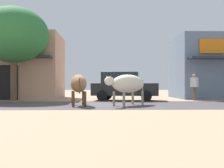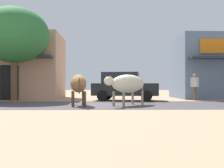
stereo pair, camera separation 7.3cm
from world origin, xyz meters
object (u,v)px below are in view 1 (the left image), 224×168
Objects in this scene: cow_near_brown at (78,84)px; parked_hatchback_car at (124,86)px; cow_far_dark at (128,84)px; pedestrian_by_shop at (194,85)px; roadside_tree at (14,35)px.

parked_hatchback_car is at bearing 62.25° from cow_near_brown.
pedestrian_by_shop reaches higher than cow_far_dark.
roadside_tree reaches higher than parked_hatchback_car.
roadside_tree is at bearing -179.10° from pedestrian_by_shop.
roadside_tree is 3.44× the size of pedestrian_by_shop.
pedestrian_by_shop is at bearing 44.75° from cow_far_dark.
parked_hatchback_car is at bearing -179.55° from pedestrian_by_shop.
cow_far_dark is at bearing -33.28° from roadside_tree.
pedestrian_by_shop is (6.43, 4.38, -0.04)m from cow_near_brown.
roadside_tree is 2.24× the size of cow_far_dark.
roadside_tree is 7.94m from cow_far_dark.
parked_hatchback_car is 4.21m from cow_far_dark.
cow_far_dark is 6.02m from pedestrian_by_shop.
roadside_tree is 1.33× the size of parked_hatchback_car.
roadside_tree is at bearing -178.81° from parked_hatchback_car.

